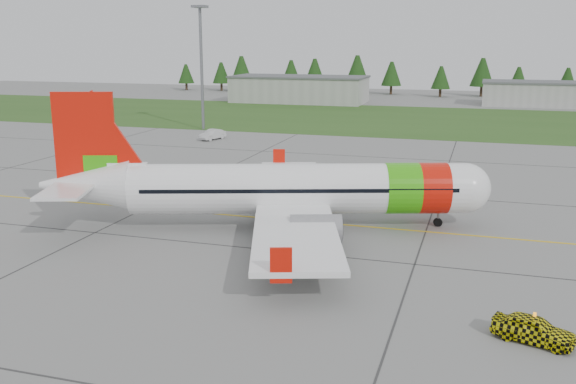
% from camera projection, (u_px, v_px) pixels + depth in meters
% --- Properties ---
extents(ground, '(320.00, 320.00, 0.00)m').
position_uv_depth(ground, '(275.00, 251.00, 46.38)').
color(ground, gray).
rests_on(ground, ground).
extents(aircraft, '(35.09, 33.23, 10.97)m').
position_uv_depth(aircraft, '(288.00, 189.00, 51.53)').
color(aircraft, white).
rests_on(aircraft, ground).
extents(follow_me_car, '(1.82, 1.98, 4.07)m').
position_uv_depth(follow_me_car, '(536.00, 304.00, 31.91)').
color(follow_me_car, '#F7EF0D').
rests_on(follow_me_car, ground).
extents(service_van, '(2.05, 1.99, 4.74)m').
position_uv_depth(service_van, '(212.00, 124.00, 97.66)').
color(service_van, silver).
rests_on(service_van, ground).
extents(grass_strip, '(320.00, 50.00, 0.03)m').
position_uv_depth(grass_strip, '(409.00, 120.00, 122.63)').
color(grass_strip, '#30561E').
rests_on(grass_strip, ground).
extents(taxi_guideline, '(120.00, 0.25, 0.02)m').
position_uv_depth(taxi_guideline, '(305.00, 221.00, 53.81)').
color(taxi_guideline, gold).
rests_on(taxi_guideline, ground).
extents(hangar_west, '(32.00, 14.00, 6.00)m').
position_uv_depth(hangar_west, '(299.00, 90.00, 156.56)').
color(hangar_west, '#A8A8A3').
rests_on(hangar_west, ground).
extents(hangar_east, '(24.00, 12.00, 5.20)m').
position_uv_depth(hangar_east, '(537.00, 94.00, 148.35)').
color(hangar_east, '#A8A8A3').
rests_on(hangar_east, ground).
extents(floodlight_mast, '(0.50, 0.50, 20.00)m').
position_uv_depth(floodlight_mast, '(202.00, 70.00, 107.17)').
color(floodlight_mast, slate).
rests_on(floodlight_mast, ground).
extents(treeline, '(160.00, 8.00, 10.00)m').
position_uv_depth(treeline, '(434.00, 77.00, 173.55)').
color(treeline, '#1C3F14').
rests_on(treeline, ground).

